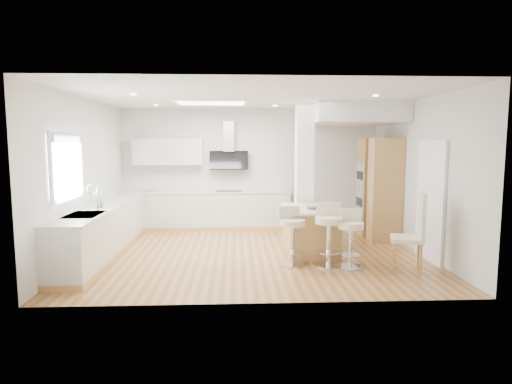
{
  "coord_description": "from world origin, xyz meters",
  "views": [
    {
      "loc": [
        -0.34,
        -7.66,
        2.0
      ],
      "look_at": [
        0.04,
        0.4,
        1.07
      ],
      "focal_mm": 30.0,
      "sensor_mm": 36.0,
      "label": 1
    }
  ],
  "objects": [
    {
      "name": "window_left",
      "position": [
        -2.96,
        -0.9,
        1.69
      ],
      "size": [
        0.06,
        1.28,
        1.07
      ],
      "color": "white",
      "rests_on": "ground"
    },
    {
      "name": "dining_chair",
      "position": [
        2.44,
        -1.26,
        0.67
      ],
      "size": [
        0.61,
        0.61,
        1.25
      ],
      "rotation": [
        0.0,
        0.0,
        -0.32
      ],
      "color": "beige",
      "rests_on": "ground"
    },
    {
      "name": "ground",
      "position": [
        0.0,
        0.0,
        0.0
      ],
      "size": [
        6.0,
        6.0,
        0.0
      ],
      "primitive_type": "plane",
      "color": "#AF7740",
      "rests_on": "ground"
    },
    {
      "name": "soffit",
      "position": [
        2.1,
        1.4,
        2.6
      ],
      "size": [
        1.78,
        2.2,
        0.4
      ],
      "color": "white",
      "rests_on": "ground"
    },
    {
      "name": "bar_stool_a",
      "position": [
        0.58,
        -0.8,
        0.54
      ],
      "size": [
        0.53,
        0.53,
        0.96
      ],
      "rotation": [
        0.0,
        0.0,
        0.27
      ],
      "color": "silver",
      "rests_on": "ground"
    },
    {
      "name": "skylight",
      "position": [
        -0.79,
        0.6,
        2.77
      ],
      "size": [
        4.1,
        2.1,
        0.06
      ],
      "color": "white",
      "rests_on": "ground"
    },
    {
      "name": "counter_back",
      "position": [
        -0.91,
        2.22,
        0.7
      ],
      "size": [
        3.62,
        0.63,
        2.5
      ],
      "color": "tan",
      "rests_on": "ground"
    },
    {
      "name": "wall_left",
      "position": [
        -3.0,
        0.0,
        1.4
      ],
      "size": [
        0.04,
        5.0,
        2.8
      ],
      "primitive_type": "cube",
      "color": "silver",
      "rests_on": "ground"
    },
    {
      "name": "bar_stool_b",
      "position": [
        1.17,
        -0.89,
        0.58
      ],
      "size": [
        0.54,
        0.54,
        1.03
      ],
      "rotation": [
        0.0,
        0.0,
        -0.17
      ],
      "color": "silver",
      "rests_on": "ground"
    },
    {
      "name": "peninsula",
      "position": [
        1.01,
        -0.01,
        0.42
      ],
      "size": [
        0.97,
        1.41,
        0.89
      ],
      "rotation": [
        0.0,
        0.0,
        0.05
      ],
      "color": "tan",
      "rests_on": "ground"
    },
    {
      "name": "pillar",
      "position": [
        1.05,
        0.95,
        1.4
      ],
      "size": [
        0.35,
        0.35,
        2.8
      ],
      "color": "white",
      "rests_on": "ground"
    },
    {
      "name": "wall_right",
      "position": [
        3.0,
        0.0,
        1.4
      ],
      "size": [
        0.04,
        5.0,
        2.8
      ],
      "primitive_type": "cube",
      "color": "silver",
      "rests_on": "ground"
    },
    {
      "name": "counter_left",
      "position": [
        -2.7,
        0.23,
        0.46
      ],
      "size": [
        0.63,
        4.5,
        1.35
      ],
      "color": "tan",
      "rests_on": "ground"
    },
    {
      "name": "wall_back",
      "position": [
        0.0,
        2.5,
        1.4
      ],
      "size": [
        6.0,
        0.04,
        2.8
      ],
      "primitive_type": "cube",
      "color": "silver",
      "rests_on": "ground"
    },
    {
      "name": "ceiling",
      "position": [
        0.0,
        0.0,
        0.0
      ],
      "size": [
        6.0,
        5.0,
        0.02
      ],
      "primitive_type": "cube",
      "color": "white",
      "rests_on": "ground"
    },
    {
      "name": "doorway_right",
      "position": [
        2.97,
        -0.6,
        1.0
      ],
      "size": [
        0.05,
        1.0,
        2.1
      ],
      "color": "#4B413B",
      "rests_on": "ground"
    },
    {
      "name": "oven_column",
      "position": [
        2.68,
        1.23,
        1.05
      ],
      "size": [
        0.63,
        1.21,
        2.1
      ],
      "color": "tan",
      "rests_on": "ground"
    },
    {
      "name": "bar_stool_c",
      "position": [
        1.49,
        -1.02,
        0.53
      ],
      "size": [
        0.49,
        0.49,
        0.94
      ],
      "rotation": [
        0.0,
        0.0,
        -0.16
      ],
      "color": "silver",
      "rests_on": "ground"
    }
  ]
}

